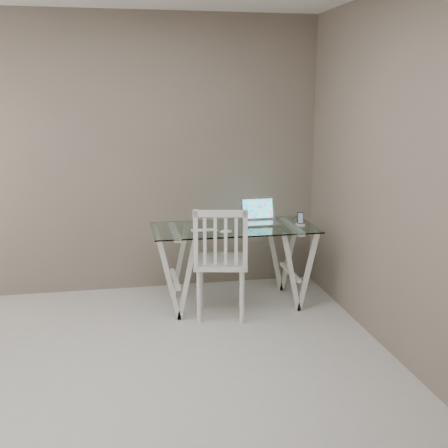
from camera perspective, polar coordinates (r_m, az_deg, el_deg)
The scene contains 7 objects.
room at distance 3.32m, azimuth -12.05°, elevation 8.94°, with size 4.50×4.52×2.71m.
desk at distance 5.24m, azimuth 0.99°, elevation -4.17°, with size 1.50×0.70×0.75m.
chair at distance 4.87m, azimuth -0.33°, elevation -3.44°, with size 0.54×0.54×1.01m.
laptop at distance 5.33m, azimuth 3.66°, elevation 0.72°, with size 0.32×0.29×0.22m.
keyboard at distance 5.01m, azimuth -2.04°, elevation -0.65°, with size 0.25×0.11×0.01m, color silver.
mouse at distance 4.90m, azimuth 0.20°, elevation -0.78°, with size 0.11×0.07×0.04m, color white.
phone_dock at distance 5.25m, azimuth 7.77°, elevation 0.22°, with size 0.07×0.07×0.12m.
Camera 1 is at (-0.00, -3.29, 1.94)m, focal length 45.00 mm.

